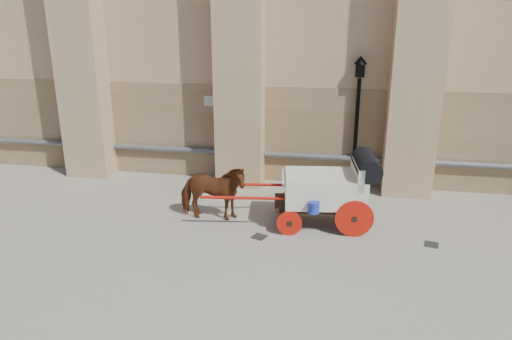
# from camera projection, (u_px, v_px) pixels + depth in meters

# --- Properties ---
(ground) EXTENTS (90.00, 90.00, 0.00)m
(ground) POSITION_uv_depth(u_px,v_px,m) (251.00, 236.00, 12.21)
(ground) COLOR gray
(ground) RESTS_ON ground
(horse) EXTENTS (1.83, 0.89, 1.52)m
(horse) POSITION_uv_depth(u_px,v_px,m) (212.00, 192.00, 12.87)
(horse) COLOR brown
(horse) RESTS_ON ground
(carriage) EXTENTS (4.48, 1.73, 1.91)m
(carriage) POSITION_uv_depth(u_px,v_px,m) (331.00, 187.00, 12.48)
(carriage) COLOR black
(carriage) RESTS_ON ground
(street_lamp) EXTENTS (0.37, 0.37, 3.97)m
(street_lamp) POSITION_uv_depth(u_px,v_px,m) (357.00, 120.00, 14.65)
(street_lamp) COLOR black
(street_lamp) RESTS_ON ground
(drain_grate_near) EXTENTS (0.42, 0.42, 0.01)m
(drain_grate_near) POSITION_uv_depth(u_px,v_px,m) (259.00, 237.00, 12.14)
(drain_grate_near) COLOR black
(drain_grate_near) RESTS_ON ground
(drain_grate_far) EXTENTS (0.38, 0.38, 0.01)m
(drain_grate_far) POSITION_uv_depth(u_px,v_px,m) (431.00, 244.00, 11.76)
(drain_grate_far) COLOR black
(drain_grate_far) RESTS_ON ground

